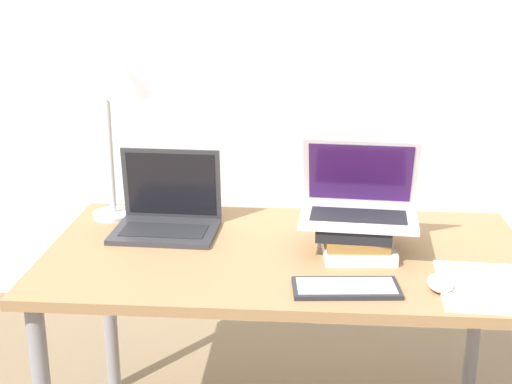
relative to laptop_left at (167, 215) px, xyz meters
name	(u,v)px	position (x,y,z in m)	size (l,w,h in m)	color
wall_back	(298,8)	(0.39, 0.97, 0.59)	(8.00, 0.05, 2.70)	silver
desk	(287,274)	(0.39, -0.14, -0.13)	(1.42, 0.77, 0.71)	#9E754C
laptop_left	(167,215)	(0.00, 0.00, 0.00)	(0.33, 0.25, 0.25)	#333338
book_stack	(355,233)	(0.59, -0.12, 0.00)	(0.23, 0.29, 0.10)	white
laptop_on_books	(359,202)	(0.59, -0.11, 0.10)	(0.35, 0.26, 0.23)	silver
wireless_keyboard	(346,288)	(0.55, -0.40, -0.04)	(0.29, 0.15, 0.01)	#28282D
mouse	(440,283)	(0.79, -0.38, -0.03)	(0.07, 0.10, 0.04)	white
notepad	(484,287)	(0.91, -0.36, -0.05)	(0.25, 0.31, 0.01)	silver
desk_lamp	(125,95)	(-0.14, 0.08, 0.37)	(0.23, 0.20, 0.56)	silver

